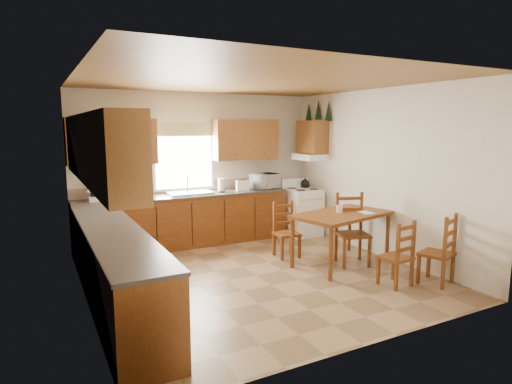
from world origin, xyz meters
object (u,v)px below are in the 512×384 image
microwave (265,181)px  dining_table (341,239)px  stove (303,212)px  chair_near_right (437,249)px  chair_far_right (287,230)px  chair_near_left (396,253)px  chair_far_left (353,230)px

microwave → dining_table: microwave is taller
stove → chair_near_right: bearing=-85.4°
microwave → chair_far_right: 1.57m
chair_near_left → chair_far_right: size_ratio=1.00×
microwave → chair_near_right: size_ratio=0.50×
dining_table → microwave: bearing=81.9°
stove → chair_far_left: size_ratio=0.82×
stove → dining_table: 1.86m
chair_near_right → chair_far_left: (-0.45, 1.16, 0.06)m
microwave → chair_far_left: (0.32, -2.19, -0.52)m
stove → microwave: microwave is taller
chair_near_left → chair_far_left: (0.08, 0.96, 0.10)m
dining_table → chair_near_right: bearing=-76.9°
chair_far_left → chair_near_left: bearing=-75.7°
chair_near_left → chair_far_right: chair_near_left is taller
dining_table → chair_far_right: chair_far_right is taller
stove → chair_near_right: 3.04m
chair_near_left → chair_far_right: 1.85m
microwave → dining_table: (0.17, -2.10, -0.66)m
stove → microwave: (-0.67, 0.31, 0.62)m
chair_near_right → microwave: bearing=-95.7°
microwave → chair_near_left: bearing=-100.1°
chair_far_left → dining_table: bearing=170.0°
chair_near_left → chair_far_right: bearing=-76.3°
chair_far_left → chair_far_right: chair_far_left is taller
microwave → chair_far_right: bearing=-119.2°
dining_table → chair_far_right: 0.89m
chair_near_right → chair_far_right: (-1.14, 1.95, -0.04)m
microwave → chair_near_right: 3.49m
stove → microwave: 0.96m
chair_far_right → dining_table: bearing=-48.3°
stove → chair_near_left: bearing=-96.0°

